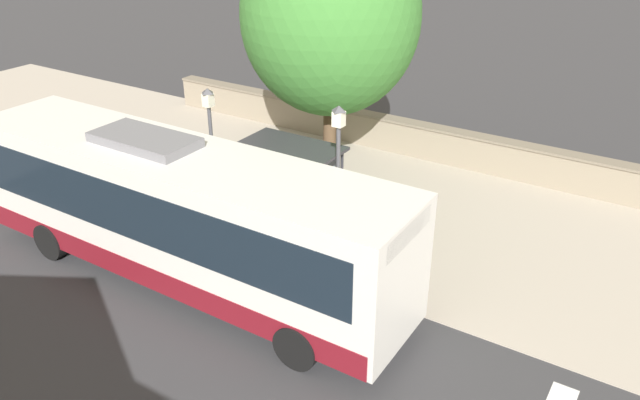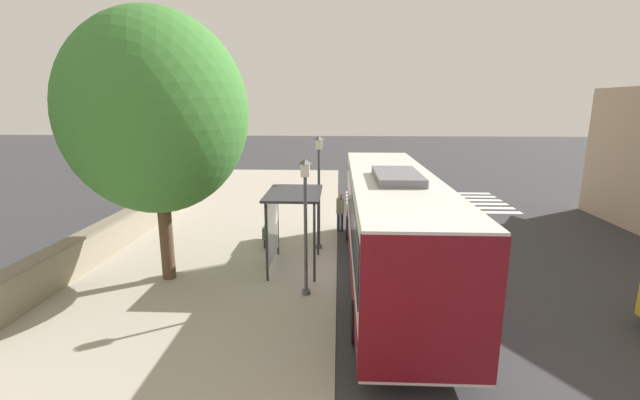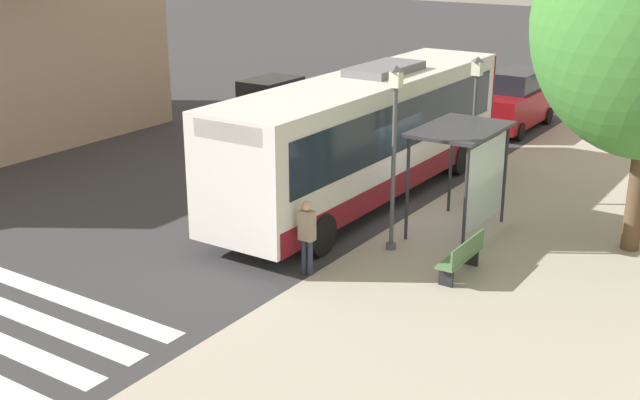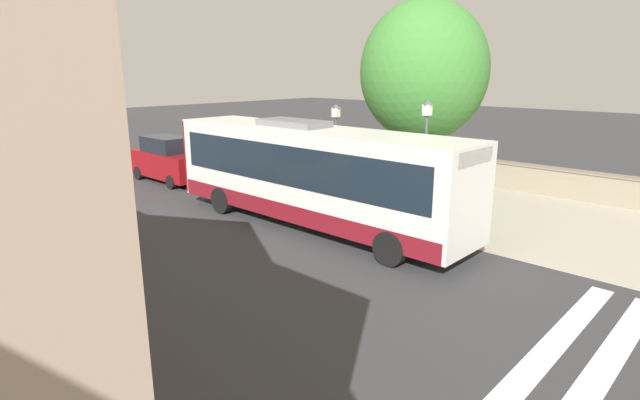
% 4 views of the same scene
% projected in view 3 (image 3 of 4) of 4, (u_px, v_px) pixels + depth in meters
% --- Properties ---
extents(ground_plane, '(120.00, 120.00, 0.00)m').
position_uv_depth(ground_plane, '(410.00, 215.00, 21.11)').
color(ground_plane, '#353538').
rests_on(ground_plane, ground).
extents(sidewalk_plaza, '(9.00, 44.00, 0.02)m').
position_uv_depth(sidewalk_plaza, '(582.00, 251.00, 18.75)').
color(sidewalk_plaza, '#ADA393').
rests_on(sidewalk_plaza, ground).
extents(bus, '(2.63, 11.74, 3.63)m').
position_uv_depth(bus, '(368.00, 133.00, 21.84)').
color(bus, silver).
rests_on(bus, ground).
extents(bus_shelter, '(1.79, 2.74, 2.65)m').
position_uv_depth(bus_shelter, '(466.00, 147.00, 19.26)').
color(bus_shelter, '#2D2D33').
rests_on(bus_shelter, ground).
extents(pedestrian, '(0.34, 0.23, 1.71)m').
position_uv_depth(pedestrian, '(307.00, 232.00, 17.17)').
color(pedestrian, '#2D3347').
rests_on(pedestrian, ground).
extents(bench, '(0.40, 1.66, 0.88)m').
position_uv_depth(bench, '(462.00, 256.00, 17.25)').
color(bench, '#4C7247').
rests_on(bench, ground).
extents(street_lamp_near, '(0.28, 0.28, 4.03)m').
position_uv_depth(street_lamp_near, '(474.00, 118.00, 21.25)').
color(street_lamp_near, '#4C4C51').
rests_on(street_lamp_near, ground).
extents(street_lamp_far, '(0.28, 0.28, 4.34)m').
position_uv_depth(street_lamp_far, '(394.00, 144.00, 18.05)').
color(street_lamp_far, '#4C4C51').
rests_on(street_lamp_far, ground).
extents(parked_car_behind_bus, '(1.84, 4.69, 2.19)m').
position_uv_depth(parked_car_behind_bus, '(515.00, 101.00, 29.88)').
color(parked_car_behind_bus, maroon).
rests_on(parked_car_behind_bus, ground).
extents(parked_car_far_lane, '(1.87, 4.35, 1.99)m').
position_uv_depth(parked_car_far_lane, '(270.00, 107.00, 29.38)').
color(parked_car_far_lane, gold).
rests_on(parked_car_far_lane, ground).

